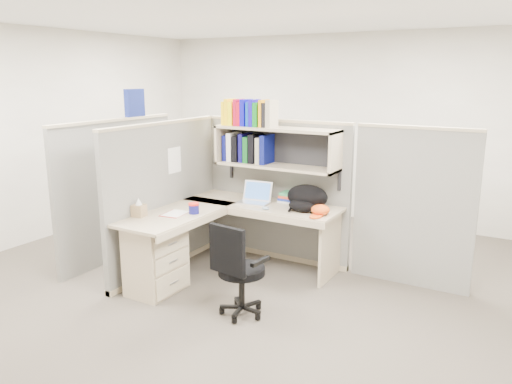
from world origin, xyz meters
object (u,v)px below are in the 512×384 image
Objects in this scene: task_chair at (239,284)px; laptop at (254,193)px; desk at (185,245)px; backpack at (305,198)px; snack_canister at (194,208)px.

laptop is at bearing 114.27° from task_chair.
desk is 5.22× the size of laptop.
backpack reaches higher than laptop.
task_chair is at bearing -94.51° from backpack.
laptop is 0.60m from backpack.
laptop is (0.33, 0.81, 0.41)m from desk.
desk is 3.93× the size of backpack.
laptop is at bearing 67.94° from desk.
laptop is 0.38× the size of task_chair.
snack_canister is (-0.92, -0.69, -0.07)m from backpack.
backpack reaches higher than task_chair.
backpack is at bearing 85.20° from task_chair.
backpack is at bearing 36.82° from snack_canister.
snack_canister is at bearing -122.66° from laptop.
backpack is 0.51× the size of task_chair.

